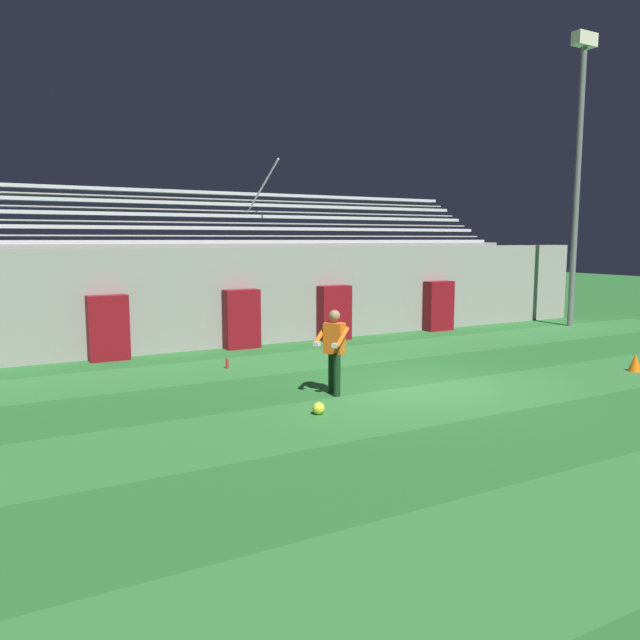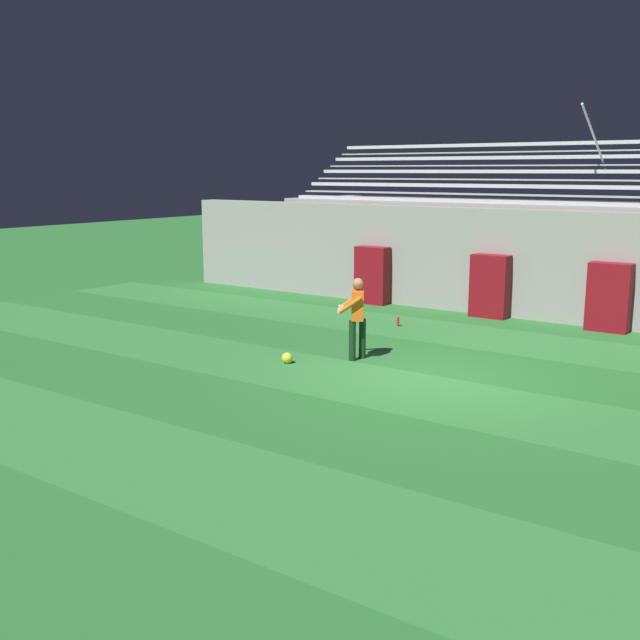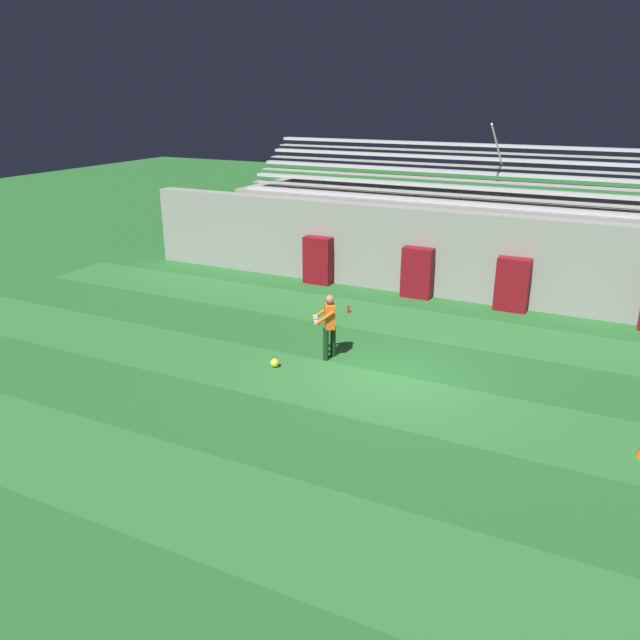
{
  "view_description": "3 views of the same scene",
  "coord_description": "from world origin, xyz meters",
  "px_view_note": "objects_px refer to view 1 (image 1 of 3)",
  "views": [
    {
      "loc": [
        -7.99,
        -10.08,
        3.03
      ],
      "look_at": [
        -2.92,
        -1.04,
        1.68
      ],
      "focal_mm": 35.0,
      "sensor_mm": 36.0,
      "label": 1
    },
    {
      "loc": [
        6.02,
        -12.3,
        3.77
      ],
      "look_at": [
        -2.17,
        -0.74,
        0.94
      ],
      "focal_mm": 42.0,
      "sensor_mm": 36.0,
      "label": 2
    },
    {
      "loc": [
        4.22,
        -12.86,
        6.29
      ],
      "look_at": [
        -1.87,
        -0.43,
        1.23
      ],
      "focal_mm": 35.0,
      "sensor_mm": 36.0,
      "label": 3
    }
  ],
  "objects_px": {
    "padding_pillar_gate_left": "(242,319)",
    "padding_pillar_far_right": "(439,306)",
    "padding_pillar_gate_right": "(334,313)",
    "padding_pillar_far_left": "(108,328)",
    "water_bottle": "(227,364)",
    "floodlight_pole": "(579,149)",
    "goalkeeper": "(334,347)",
    "soccer_ball": "(319,408)",
    "traffic_cone": "(635,362)"
  },
  "relations": [
    {
      "from": "padding_pillar_gate_left",
      "to": "padding_pillar_far_right",
      "type": "distance_m",
      "value": 7.02
    },
    {
      "from": "padding_pillar_gate_right",
      "to": "padding_pillar_far_left",
      "type": "distance_m",
      "value": 6.57
    },
    {
      "from": "padding_pillar_far_left",
      "to": "water_bottle",
      "type": "height_order",
      "value": "padding_pillar_far_left"
    },
    {
      "from": "padding_pillar_far_left",
      "to": "floodlight_pole",
      "type": "bearing_deg",
      "value": -5.32
    },
    {
      "from": "goalkeeper",
      "to": "water_bottle",
      "type": "relative_size",
      "value": 6.96
    },
    {
      "from": "goalkeeper",
      "to": "floodlight_pole",
      "type": "bearing_deg",
      "value": 19.58
    },
    {
      "from": "goalkeeper",
      "to": "water_bottle",
      "type": "xyz_separation_m",
      "value": [
        -0.93,
        3.36,
        -0.83
      ]
    },
    {
      "from": "padding_pillar_gate_left",
      "to": "padding_pillar_gate_right",
      "type": "distance_m",
      "value": 3.0
    },
    {
      "from": "floodlight_pole",
      "to": "water_bottle",
      "type": "relative_size",
      "value": 40.89
    },
    {
      "from": "floodlight_pole",
      "to": "water_bottle",
      "type": "height_order",
      "value": "floodlight_pole"
    },
    {
      "from": "padding_pillar_far_right",
      "to": "water_bottle",
      "type": "distance_m",
      "value": 8.75
    },
    {
      "from": "padding_pillar_gate_left",
      "to": "water_bottle",
      "type": "bearing_deg",
      "value": -119.48
    },
    {
      "from": "goalkeeper",
      "to": "soccer_ball",
      "type": "xyz_separation_m",
      "value": [
        -0.94,
        -1.08,
        -0.84
      ]
    },
    {
      "from": "padding_pillar_far_left",
      "to": "traffic_cone",
      "type": "xyz_separation_m",
      "value": [
        10.3,
        -7.3,
        -0.61
      ]
    },
    {
      "from": "padding_pillar_far_left",
      "to": "floodlight_pole",
      "type": "relative_size",
      "value": 0.17
    },
    {
      "from": "padding_pillar_gate_right",
      "to": "floodlight_pole",
      "type": "height_order",
      "value": "floodlight_pole"
    },
    {
      "from": "padding_pillar_far_left",
      "to": "padding_pillar_far_right",
      "type": "distance_m",
      "value": 10.6
    },
    {
      "from": "water_bottle",
      "to": "floodlight_pole",
      "type": "bearing_deg",
      "value": 4.26
    },
    {
      "from": "padding_pillar_gate_left",
      "to": "padding_pillar_far_left",
      "type": "relative_size",
      "value": 1.0
    },
    {
      "from": "goalkeeper",
      "to": "water_bottle",
      "type": "height_order",
      "value": "goalkeeper"
    },
    {
      "from": "traffic_cone",
      "to": "water_bottle",
      "type": "distance_m",
      "value": 9.45
    },
    {
      "from": "padding_pillar_far_left",
      "to": "padding_pillar_far_right",
      "type": "relative_size",
      "value": 1.0
    },
    {
      "from": "padding_pillar_far_right",
      "to": "goalkeeper",
      "type": "distance_m",
      "value": 9.42
    },
    {
      "from": "padding_pillar_far_left",
      "to": "floodlight_pole",
      "type": "xyz_separation_m",
      "value": [
        15.34,
        -1.43,
        5.22
      ]
    },
    {
      "from": "traffic_cone",
      "to": "water_bottle",
      "type": "height_order",
      "value": "traffic_cone"
    },
    {
      "from": "padding_pillar_far_left",
      "to": "soccer_ball",
      "type": "height_order",
      "value": "padding_pillar_far_left"
    },
    {
      "from": "soccer_ball",
      "to": "traffic_cone",
      "type": "xyz_separation_m",
      "value": [
        8.09,
        -0.46,
        0.1
      ]
    },
    {
      "from": "padding_pillar_gate_right",
      "to": "padding_pillar_far_right",
      "type": "xyz_separation_m",
      "value": [
        4.03,
        0.0,
        0.0
      ]
    },
    {
      "from": "floodlight_pole",
      "to": "traffic_cone",
      "type": "distance_m",
      "value": 9.69
    },
    {
      "from": "padding_pillar_gate_left",
      "to": "padding_pillar_far_left",
      "type": "height_order",
      "value": "same"
    },
    {
      "from": "padding_pillar_far_left",
      "to": "soccer_ball",
      "type": "relative_size",
      "value": 7.46
    },
    {
      "from": "padding_pillar_far_right",
      "to": "floodlight_pole",
      "type": "height_order",
      "value": "floodlight_pole"
    },
    {
      "from": "padding_pillar_far_right",
      "to": "traffic_cone",
      "type": "xyz_separation_m",
      "value": [
        -0.31,
        -7.3,
        -0.61
      ]
    },
    {
      "from": "padding_pillar_gate_right",
      "to": "padding_pillar_far_right",
      "type": "height_order",
      "value": "same"
    },
    {
      "from": "soccer_ball",
      "to": "water_bottle",
      "type": "distance_m",
      "value": 4.44
    },
    {
      "from": "padding_pillar_far_right",
      "to": "padding_pillar_gate_left",
      "type": "bearing_deg",
      "value": 180.0
    },
    {
      "from": "soccer_ball",
      "to": "traffic_cone",
      "type": "distance_m",
      "value": 8.1
    },
    {
      "from": "floodlight_pole",
      "to": "soccer_ball",
      "type": "bearing_deg",
      "value": -157.59
    },
    {
      "from": "floodlight_pole",
      "to": "padding_pillar_gate_right",
      "type": "bearing_deg",
      "value": 170.75
    },
    {
      "from": "padding_pillar_gate_left",
      "to": "padding_pillar_gate_right",
      "type": "xyz_separation_m",
      "value": [
        3.0,
        0.0,
        0.0
      ]
    },
    {
      "from": "goalkeeper",
      "to": "water_bottle",
      "type": "distance_m",
      "value": 3.58
    },
    {
      "from": "floodlight_pole",
      "to": "traffic_cone",
      "type": "bearing_deg",
      "value": -130.66
    },
    {
      "from": "padding_pillar_gate_left",
      "to": "goalkeeper",
      "type": "height_order",
      "value": "goalkeeper"
    },
    {
      "from": "padding_pillar_gate_right",
      "to": "soccer_ball",
      "type": "relative_size",
      "value": 7.46
    },
    {
      "from": "padding_pillar_far_right",
      "to": "soccer_ball",
      "type": "height_order",
      "value": "padding_pillar_far_right"
    },
    {
      "from": "padding_pillar_far_right",
      "to": "floodlight_pole",
      "type": "distance_m",
      "value": 7.19
    },
    {
      "from": "traffic_cone",
      "to": "goalkeeper",
      "type": "bearing_deg",
      "value": 167.84
    },
    {
      "from": "goalkeeper",
      "to": "padding_pillar_gate_right",
      "type": "bearing_deg",
      "value": 59.3
    },
    {
      "from": "soccer_ball",
      "to": "goalkeeper",
      "type": "bearing_deg",
      "value": 48.85
    },
    {
      "from": "padding_pillar_gate_right",
      "to": "soccer_ball",
      "type": "xyz_separation_m",
      "value": [
        -4.36,
        -6.84,
        -0.71
      ]
    }
  ]
}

